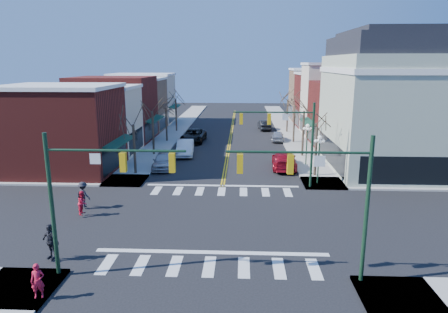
# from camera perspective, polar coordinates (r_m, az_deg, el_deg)

# --- Properties ---
(ground) EXTENTS (160.00, 160.00, 0.00)m
(ground) POSITION_cam_1_polar(r_m,az_deg,el_deg) (27.06, -1.04, -9.14)
(ground) COLOR black
(ground) RESTS_ON ground
(sidewalk_left) EXTENTS (3.50, 70.00, 0.15)m
(sidewalk_left) POSITION_cam_1_polar(r_m,az_deg,el_deg) (47.27, -10.12, 0.55)
(sidewalk_left) COLOR #9E9B93
(sidewalk_left) RESTS_ON ground
(sidewalk_right) EXTENTS (3.50, 70.00, 0.15)m
(sidewalk_right) POSITION_cam_1_polar(r_m,az_deg,el_deg) (46.66, 11.34, 0.33)
(sidewalk_right) COLOR #9E9B93
(sidewalk_right) RESTS_ON ground
(bldg_left_brick_a) EXTENTS (10.00, 8.50, 8.00)m
(bldg_left_brick_a) POSITION_cam_1_polar(r_m,az_deg,el_deg) (41.00, -22.15, 3.43)
(bldg_left_brick_a) COLOR maroon
(bldg_left_brick_a) RESTS_ON ground
(bldg_left_stucco_a) EXTENTS (10.00, 7.00, 7.50)m
(bldg_left_stucco_a) POSITION_cam_1_polar(r_m,az_deg,el_deg) (48.10, -18.33, 4.75)
(bldg_left_stucco_a) COLOR beige
(bldg_left_stucco_a) RESTS_ON ground
(bldg_left_brick_b) EXTENTS (10.00, 9.00, 8.50)m
(bldg_left_brick_b) POSITION_cam_1_polar(r_m,az_deg,el_deg) (55.52, -15.46, 6.52)
(bldg_left_brick_b) COLOR maroon
(bldg_left_brick_b) RESTS_ON ground
(bldg_left_tan) EXTENTS (10.00, 7.50, 7.80)m
(bldg_left_tan) POSITION_cam_1_polar(r_m,az_deg,el_deg) (63.41, -13.17, 7.12)
(bldg_left_tan) COLOR #967353
(bldg_left_tan) RESTS_ON ground
(bldg_left_stucco_b) EXTENTS (10.00, 8.00, 8.20)m
(bldg_left_stucco_b) POSITION_cam_1_polar(r_m,az_deg,el_deg) (70.84, -11.49, 7.98)
(bldg_left_stucco_b) COLOR beige
(bldg_left_stucco_b) RESTS_ON ground
(bldg_right_brick_a) EXTENTS (10.00, 8.50, 8.00)m
(bldg_right_brick_a) POSITION_cam_1_polar(r_m,az_deg,el_deg) (52.95, 17.89, 5.79)
(bldg_right_brick_a) COLOR maroon
(bldg_right_brick_a) RESTS_ON ground
(bldg_right_stucco) EXTENTS (10.00, 7.00, 10.00)m
(bldg_right_stucco) POSITION_cam_1_polar(r_m,az_deg,el_deg) (60.32, 16.06, 7.71)
(bldg_right_stucco) COLOR beige
(bldg_right_stucco) RESTS_ON ground
(bldg_right_brick_b) EXTENTS (10.00, 8.00, 8.50)m
(bldg_right_brick_b) POSITION_cam_1_polar(r_m,az_deg,el_deg) (67.68, 14.58, 7.71)
(bldg_right_brick_b) COLOR maroon
(bldg_right_brick_b) RESTS_ON ground
(bldg_right_tan) EXTENTS (10.00, 8.00, 9.00)m
(bldg_right_tan) POSITION_cam_1_polar(r_m,az_deg,el_deg) (75.47, 13.36, 8.50)
(bldg_right_tan) COLOR #967353
(bldg_right_tan) RESTS_ON ground
(victorian_corner) EXTENTS (12.25, 14.25, 13.30)m
(victorian_corner) POSITION_cam_1_polar(r_m,az_deg,el_deg) (42.33, 23.38, 7.24)
(victorian_corner) COLOR #A5B098
(victorian_corner) RESTS_ON ground
(traffic_mast_near_left) EXTENTS (6.60, 0.28, 7.20)m
(traffic_mast_near_left) POSITION_cam_1_polar(r_m,az_deg,el_deg) (19.78, -18.81, -3.93)
(traffic_mast_near_left) COLOR #14331E
(traffic_mast_near_left) RESTS_ON ground
(traffic_mast_near_right) EXTENTS (6.60, 0.28, 7.20)m
(traffic_mast_near_right) POSITION_cam_1_polar(r_m,az_deg,el_deg) (18.85, 14.54, -4.48)
(traffic_mast_near_right) COLOR #14331E
(traffic_mast_near_right) RESTS_ON ground
(traffic_mast_far_right) EXTENTS (6.60, 0.28, 7.20)m
(traffic_mast_far_right) POSITION_cam_1_polar(r_m,az_deg,el_deg) (33.08, 9.40, 3.33)
(traffic_mast_far_right) COLOR #14331E
(traffic_mast_far_right) RESTS_ON ground
(lamppost_corner) EXTENTS (0.36, 0.36, 4.33)m
(lamppost_corner) POSITION_cam_1_polar(r_m,az_deg,el_deg) (34.88, 13.42, 0.73)
(lamppost_corner) COLOR #14331E
(lamppost_corner) RESTS_ON ground
(lamppost_midblock) EXTENTS (0.36, 0.36, 4.33)m
(lamppost_midblock) POSITION_cam_1_polar(r_m,az_deg,el_deg) (41.16, 11.78, 2.70)
(lamppost_midblock) COLOR #14331E
(lamppost_midblock) RESTS_ON ground
(tree_left_a) EXTENTS (0.24, 0.24, 4.76)m
(tree_left_a) POSITION_cam_1_polar(r_m,az_deg,el_deg) (38.17, -12.67, 0.94)
(tree_left_a) COLOR #382B21
(tree_left_a) RESTS_ON ground
(tree_left_b) EXTENTS (0.24, 0.24, 5.04)m
(tree_left_b) POSITION_cam_1_polar(r_m,az_deg,el_deg) (45.76, -10.09, 3.26)
(tree_left_b) COLOR #382B21
(tree_left_b) RESTS_ON ground
(tree_left_c) EXTENTS (0.24, 0.24, 4.55)m
(tree_left_c) POSITION_cam_1_polar(r_m,az_deg,el_deg) (53.53, -8.23, 4.50)
(tree_left_c) COLOR #382B21
(tree_left_c) RESTS_ON ground
(tree_left_d) EXTENTS (0.24, 0.24, 4.90)m
(tree_left_d) POSITION_cam_1_polar(r_m,az_deg,el_deg) (61.30, -6.85, 5.81)
(tree_left_d) COLOR #382B21
(tree_left_d) RESTS_ON ground
(tree_right_a) EXTENTS (0.24, 0.24, 4.62)m
(tree_right_a) POSITION_cam_1_polar(r_m,az_deg,el_deg) (37.46, 12.98, 0.59)
(tree_right_a) COLOR #382B21
(tree_right_a) RESTS_ON ground
(tree_right_b) EXTENTS (0.24, 0.24, 5.18)m
(tree_right_b) POSITION_cam_1_polar(r_m,az_deg,el_deg) (45.15, 11.23, 3.16)
(tree_right_b) COLOR #382B21
(tree_right_b) RESTS_ON ground
(tree_right_c) EXTENTS (0.24, 0.24, 4.83)m
(tree_right_c) POSITION_cam_1_polar(r_m,az_deg,el_deg) (52.99, 9.97, 4.50)
(tree_right_c) COLOR #382B21
(tree_right_c) RESTS_ON ground
(tree_right_d) EXTENTS (0.24, 0.24, 4.97)m
(tree_right_d) POSITION_cam_1_polar(r_m,az_deg,el_deg) (60.85, 9.04, 5.72)
(tree_right_d) COLOR #382B21
(tree_right_d) RESTS_ON ground
(car_left_near) EXTENTS (2.16, 4.84, 1.62)m
(car_left_near) POSITION_cam_1_polar(r_m,az_deg,el_deg) (40.13, -8.63, -0.58)
(car_left_near) COLOR #A8A9AD
(car_left_near) RESTS_ON ground
(car_left_mid) EXTENTS (2.28, 5.36, 1.72)m
(car_left_mid) POSITION_cam_1_polar(r_m,az_deg,el_deg) (45.61, -5.57, 1.25)
(car_left_mid) COLOR white
(car_left_mid) RESTS_ON ground
(car_left_far) EXTENTS (3.15, 6.23, 1.69)m
(car_left_far) POSITION_cam_1_polar(r_m,az_deg,el_deg) (53.18, -4.37, 2.98)
(car_left_far) COLOR black
(car_left_far) RESTS_ON ground
(car_right_near) EXTENTS (2.70, 5.94, 1.69)m
(car_right_near) POSITION_cam_1_polar(r_m,az_deg,el_deg) (40.16, 8.59, -0.52)
(car_right_near) COLOR maroon
(car_right_near) RESTS_ON ground
(car_right_mid) EXTENTS (1.87, 4.15, 1.38)m
(car_right_mid) POSITION_cam_1_polar(r_m,az_deg,el_deg) (54.08, 7.65, 2.90)
(car_right_mid) COLOR #B1B2B6
(car_right_mid) RESTS_ON ground
(car_right_far) EXTENTS (2.06, 4.72, 1.51)m
(car_right_far) POSITION_cam_1_polar(r_m,az_deg,el_deg) (63.10, 5.78, 4.49)
(car_right_far) COLOR black
(car_right_far) RESTS_ON ground
(pedestrian_red_a) EXTENTS (0.66, 0.52, 1.60)m
(pedestrian_red_a) POSITION_cam_1_polar(r_m,az_deg,el_deg) (20.14, -25.07, -15.80)
(pedestrian_red_a) COLOR #B2132E
(pedestrian_red_a) RESTS_ON sidewalk_left
(pedestrian_red_b) EXTENTS (0.64, 0.82, 1.66)m
(pedestrian_red_b) POSITION_cam_1_polar(r_m,az_deg,el_deg) (29.12, -19.55, -6.22)
(pedestrian_red_b) COLOR red
(pedestrian_red_b) RESTS_ON sidewalk_left
(pedestrian_dark_a) EXTENTS (1.23, 0.89, 1.94)m
(pedestrian_dark_a) POSITION_cam_1_polar(r_m,az_deg,el_deg) (23.38, -23.53, -11.07)
(pedestrian_dark_a) COLOR #202129
(pedestrian_dark_a) RESTS_ON sidewalk_left
(pedestrian_dark_b) EXTENTS (1.38, 1.16, 1.86)m
(pedestrian_dark_b) POSITION_cam_1_polar(r_m,az_deg,el_deg) (30.53, -19.46, -5.13)
(pedestrian_dark_b) COLOR black
(pedestrian_dark_b) RESTS_ON sidewalk_left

